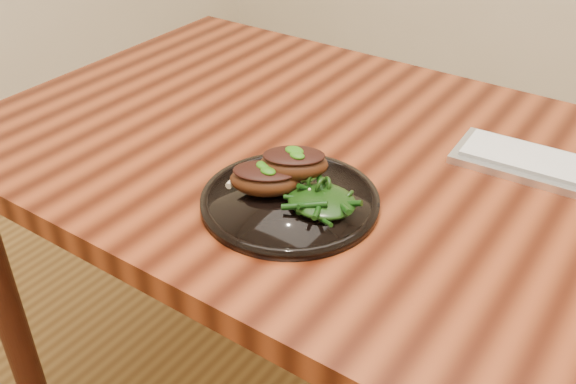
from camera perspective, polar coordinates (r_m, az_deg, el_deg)
The scene contains 6 objects.
desk at distance 1.04m, azimuth 12.68°, elevation -3.02°, with size 1.60×0.80×0.75m.
plate at distance 0.92m, azimuth 0.17°, elevation -0.76°, with size 0.26×0.26×0.02m.
lamb_chop_front at distance 0.91m, azimuth -2.08°, elevation 1.23°, with size 0.12×0.11×0.05m.
lamb_chop_back at distance 0.91m, azimuth 0.48°, elevation 2.62°, with size 0.12×0.11×0.04m.
herb_smear at distance 0.96m, azimuth 0.46°, elevation 1.79°, with size 0.08×0.05×0.00m, color #164A08.
greens_heap at distance 0.88m, azimuth 3.03°, elevation -0.42°, with size 0.10×0.09×0.04m.
Camera 1 is at (0.28, -0.80, 1.27)m, focal length 40.00 mm.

